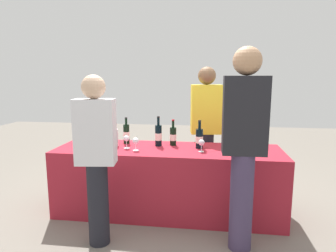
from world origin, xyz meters
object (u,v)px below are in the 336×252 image
(wine_bottle_6, at_px, (249,139))
(ice_bucket, at_px, (109,138))
(wine_glass_1, at_px, (136,141))
(wine_glass_3, at_px, (254,146))
(wine_bottle_4, at_px, (173,136))
(server_pouring, at_px, (206,126))
(wine_glass_2, at_px, (201,143))
(wine_bottle_3, at_px, (158,135))
(wine_bottle_5, at_px, (199,138))
(wine_bottle_1, at_px, (94,135))
(wine_bottle_2, at_px, (126,134))
(wine_glass_0, at_px, (126,139))
(wine_bottle_0, at_px, (89,133))
(guest_1, at_px, (244,141))
(guest_0, at_px, (96,154))

(wine_bottle_6, relative_size, ice_bucket, 1.42)
(wine_glass_1, distance_m, wine_glass_3, 1.22)
(wine_glass_1, height_order, wine_glass_3, wine_glass_1)
(wine_bottle_4, relative_size, server_pouring, 0.18)
(wine_glass_2, bearing_deg, wine_bottle_3, 157.46)
(wine_bottle_5, xyz_separation_m, wine_glass_3, (0.56, -0.18, -0.02))
(wine_bottle_1, relative_size, ice_bucket, 1.47)
(wine_bottle_1, relative_size, wine_bottle_2, 1.00)
(wine_bottle_5, distance_m, wine_glass_2, 0.16)
(wine_bottle_2, relative_size, wine_bottle_4, 1.05)
(wine_bottle_4, height_order, wine_glass_3, wine_bottle_4)
(wine_glass_0, bearing_deg, wine_glass_1, -33.76)
(wine_bottle_4, bearing_deg, wine_bottle_3, -161.06)
(wine_bottle_0, distance_m, guest_1, 1.87)
(wine_bottle_1, height_order, guest_0, guest_0)
(wine_bottle_1, relative_size, wine_bottle_6, 1.04)
(wine_bottle_2, bearing_deg, guest_1, -32.58)
(guest_1, bearing_deg, wine_bottle_2, 146.74)
(wine_bottle_4, bearing_deg, server_pouring, 47.63)
(wine_bottle_3, height_order, server_pouring, server_pouring)
(wine_glass_3, relative_size, server_pouring, 0.08)
(wine_bottle_3, bearing_deg, wine_bottle_6, 0.59)
(wine_bottle_0, distance_m, wine_glass_3, 1.88)
(wine_glass_0, distance_m, server_pouring, 1.06)
(wine_bottle_0, distance_m, wine_bottle_6, 1.84)
(wine_glass_2, xyz_separation_m, server_pouring, (0.04, 0.66, 0.06))
(server_pouring, height_order, guest_1, guest_1)
(wine_bottle_1, bearing_deg, wine_glass_0, -16.42)
(wine_bottle_4, distance_m, wine_bottle_6, 0.84)
(guest_0, bearing_deg, guest_1, -2.69)
(wine_bottle_1, bearing_deg, wine_glass_2, -7.45)
(wine_bottle_4, distance_m, guest_0, 1.05)
(wine_bottle_4, relative_size, guest_0, 0.19)
(wine_glass_0, bearing_deg, ice_bucket, 160.28)
(wine_bottle_0, height_order, guest_1, guest_1)
(wine_glass_3, bearing_deg, guest_0, -157.45)
(wine_bottle_4, distance_m, wine_glass_3, 0.90)
(wine_bottle_1, bearing_deg, wine_bottle_2, 16.92)
(guest_1, bearing_deg, wine_glass_3, 71.37)
(wine_glass_0, distance_m, guest_1, 1.32)
(wine_glass_0, relative_size, wine_glass_1, 1.04)
(wine_bottle_0, height_order, wine_glass_3, wine_bottle_0)
(wine_bottle_6, distance_m, guest_0, 1.64)
(wine_bottle_1, bearing_deg, wine_bottle_5, -0.27)
(wine_bottle_6, distance_m, wine_glass_2, 0.55)
(wine_bottle_6, height_order, ice_bucket, wine_bottle_6)
(wine_bottle_2, xyz_separation_m, server_pouring, (0.92, 0.39, 0.04))
(ice_bucket, bearing_deg, wine_bottle_1, 167.68)
(wine_bottle_1, xyz_separation_m, wine_glass_1, (0.54, -0.21, -0.01))
(wine_bottle_5, height_order, wine_glass_0, wine_bottle_5)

